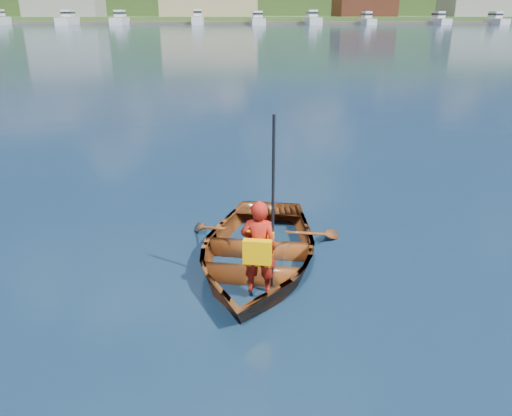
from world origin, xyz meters
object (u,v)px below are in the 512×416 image
Objects in this scene: rowboat at (256,251)px; child_paddler at (259,247)px; dock at (261,23)px; marina_yachts at (220,19)px.

rowboat is 1.04m from child_paddler.
rowboat is at bearing 88.54° from child_paddler.
marina_yachts is at bearing -158.22° from dock.
child_paddler is at bearing -93.95° from dock.
rowboat is 148.73m from dock.
marina_yachts is at bearing 90.57° from rowboat.
dock is 12.66m from marina_yachts.
child_paddler is (-0.02, -0.91, 0.50)m from rowboat.
rowboat is 0.02× the size of dock.
child_paddler is 0.02× the size of marina_yachts.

